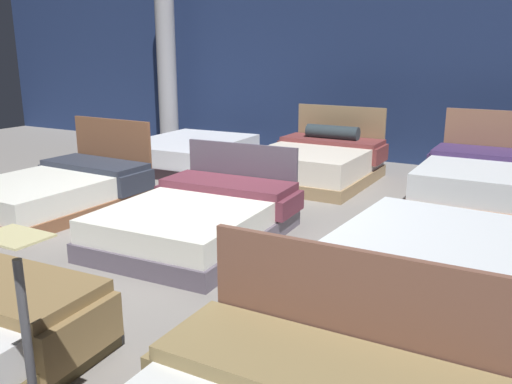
{
  "coord_description": "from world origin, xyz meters",
  "views": [
    {
      "loc": [
        3.0,
        -4.37,
        1.89
      ],
      "look_at": [
        0.38,
        0.32,
        0.46
      ],
      "focal_mm": 37.35,
      "sensor_mm": 36.0,
      "label": 1
    }
  ],
  "objects": [
    {
      "name": "ground_plane",
      "position": [
        0.0,
        0.0,
        -0.01
      ],
      "size": [
        18.0,
        18.0,
        0.02
      ],
      "primitive_type": "cube",
      "color": "gray"
    },
    {
      "name": "bed_5",
      "position": [
        2.3,
        -0.13,
        0.21
      ],
      "size": [
        1.75,
        2.17,
        0.43
      ],
      "rotation": [
        0.0,
        0.0,
        -0.06
      ],
      "color": "#53585E",
      "rests_on": "ground_plane"
    },
    {
      "name": "bed_6",
      "position": [
        -2.29,
        2.8,
        0.22
      ],
      "size": [
        1.74,
        2.22,
        0.45
      ],
      "rotation": [
        0.0,
        0.0,
        0.04
      ],
      "color": "black",
      "rests_on": "ground_plane"
    },
    {
      "name": "bed_3",
      "position": [
        -2.2,
        -0.04,
        0.23
      ],
      "size": [
        1.53,
        2.1,
        1.01
      ],
      "rotation": [
        0.0,
        0.0,
        -0.03
      ],
      "color": "brown",
      "rests_on": "ground_plane"
    },
    {
      "name": "bed_7",
      "position": [
        0.02,
        2.83,
        0.28
      ],
      "size": [
        1.63,
        1.95,
        1.04
      ],
      "rotation": [
        0.0,
        0.0,
        -0.01
      ],
      "color": "#917653",
      "rests_on": "ground_plane"
    },
    {
      "name": "support_pillar",
      "position": [
        -3.8,
        4.17,
        1.75
      ],
      "size": [
        0.38,
        0.38,
        3.5
      ],
      "primitive_type": "cylinder",
      "color": "#99999E",
      "rests_on": "ground_plane"
    },
    {
      "name": "bed_8",
      "position": [
        2.31,
        2.82,
        0.28
      ],
      "size": [
        1.53,
        2.14,
        1.08
      ],
      "rotation": [
        0.0,
        0.0,
        -0.0
      ],
      "color": "#97694E",
      "rests_on": "ground_plane"
    },
    {
      "name": "bed_4",
      "position": [
        -0.04,
        -0.12,
        0.22
      ],
      "size": [
        1.63,
        2.09,
        0.86
      ],
      "rotation": [
        0.0,
        0.0,
        0.05
      ],
      "color": "#584F5D",
      "rests_on": "ground_plane"
    },
    {
      "name": "showroom_back_wall",
      "position": [
        0.0,
        4.78,
        1.75
      ],
      "size": [
        18.0,
        0.06,
        3.5
      ],
      "primitive_type": "cube",
      "color": "navy",
      "rests_on": "ground_plane"
    }
  ]
}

